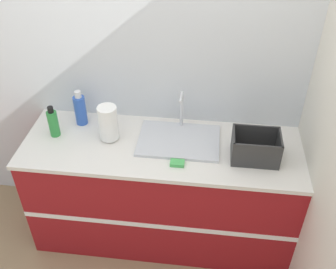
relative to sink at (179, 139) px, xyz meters
The scene contains 10 objects.
ground_plane 0.98m from the sink, 105.65° to the right, with size 12.00×12.00×0.00m, color #937A56.
wall_back 0.51m from the sink, 110.10° to the left, with size 4.29×0.06×2.60m.
wall_right 0.96m from the sink, ahead, with size 0.06×2.64×2.60m.
counter_cabinet 0.47m from the sink, 150.71° to the right, with size 1.91×0.67×0.88m.
sink is the anchor object (origin of this frame).
paper_towel_roll 0.49m from the sink, behind, with size 0.13×0.13×0.25m.
dish_rack 0.52m from the sink, 12.77° to the right, with size 0.30×0.22×0.18m.
bottle_blue 0.74m from the sink, 169.95° to the left, with size 0.08×0.08×0.27m.
bottle_green 0.87m from the sink, behind, with size 0.07×0.07×0.23m.
sponge 0.24m from the sink, 86.77° to the right, with size 0.09×0.06×0.02m.
Camera 1 is at (0.29, -1.72, 2.56)m, focal length 42.00 mm.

